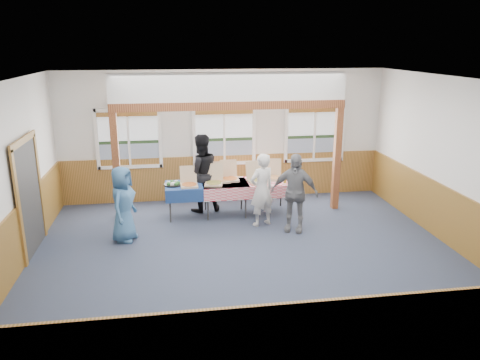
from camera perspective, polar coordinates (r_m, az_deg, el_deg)
name	(u,v)px	position (r m, az deg, el deg)	size (l,w,h in m)	color
floor	(247,256)	(8.78, 0.87, -9.24)	(8.00, 8.00, 0.00)	#283141
ceiling	(248,80)	(7.94, 0.97, 12.07)	(8.00, 8.00, 0.00)	white
wall_back	(224,136)	(11.59, -1.96, 5.43)	(8.00, 8.00, 0.00)	silver
wall_front	(303,261)	(5.01, 7.64, -9.74)	(8.00, 8.00, 0.00)	silver
wall_left	(6,183)	(8.54, -26.59, -0.29)	(8.00, 8.00, 0.00)	silver
wall_right	(457,164)	(9.70, 24.93, 1.74)	(8.00, 8.00, 0.00)	silver
wainscot_back	(225,177)	(11.81, -1.89, 0.40)	(7.98, 0.05, 1.10)	brown
wainscot_front	(298,345)	(5.57, 7.13, -19.38)	(7.98, 0.05, 1.10)	brown
wainscot_left	(17,242)	(8.86, -25.58, -6.80)	(0.05, 6.98, 1.10)	brown
wainscot_right	(449,217)	(9.97, 24.09, -4.11)	(0.05, 6.98, 1.10)	brown
cased_opening	(29,197)	(9.50, -24.37, -1.93)	(0.06, 1.30, 2.10)	#2D2D2D
window_left	(129,135)	(11.50, -13.44, 5.31)	(1.56, 0.10, 1.46)	white
window_mid	(224,133)	(11.54, -1.94, 5.78)	(1.56, 0.10, 1.46)	white
window_right	(315,130)	(12.02, 9.08, 6.01)	(1.56, 0.10, 1.46)	white
post_left	(117,167)	(10.50, -14.82, 1.50)	(0.15, 0.15, 2.40)	#5C2A14
post_right	(337,159)	(11.11, 11.73, 2.51)	(0.15, 0.15, 2.40)	#5C2A14
cross_beam	(230,106)	(10.28, -1.21, 9.06)	(5.15, 0.18, 0.18)	#5C2A14
table_left	(207,186)	(10.55, -4.07, -0.74)	(1.89, 0.90, 0.76)	#2D2D2D
table_right	(246,184)	(10.68, 0.73, -0.47)	(2.17, 1.47, 0.76)	#2D2D2D
pizza_box_a	(189,183)	(10.39, -6.24, -0.38)	(0.38, 0.46, 0.41)	tan
pizza_box_b	(221,178)	(10.70, -2.28, 0.21)	(0.38, 0.46, 0.41)	tan
pizza_box_c	(214,181)	(10.46, -3.19, -0.18)	(0.47, 0.54, 0.42)	tan
pizza_box_d	(230,177)	(10.78, -1.27, 0.35)	(0.40, 0.48, 0.43)	tan
pizza_box_e	(257,179)	(10.61, 2.10, 0.08)	(0.47, 0.55, 0.44)	tan
pizza_box_f	(273,176)	(10.90, 4.03, 0.49)	(0.47, 0.54, 0.43)	tan
veggie_tray	(173,184)	(10.49, -8.16, -0.46)	(0.40, 0.40, 0.09)	black
drink_glass	(285,180)	(10.57, 5.51, 0.01)	(0.07, 0.07, 0.15)	#9C751A
woman_white	(262,190)	(9.95, 2.67, -1.21)	(0.58, 0.38, 1.59)	silver
woman_black	(201,173)	(10.81, -4.80, 0.84)	(0.89, 0.69, 1.82)	black
man_blue	(123,204)	(9.46, -14.07, -2.86)	(0.74, 0.48, 1.52)	#396590
person_grey	(294,193)	(9.70, 6.64, -1.55)	(0.97, 0.40, 1.66)	slate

